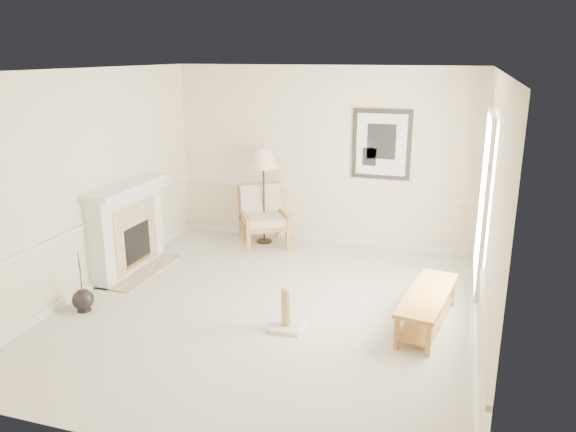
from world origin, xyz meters
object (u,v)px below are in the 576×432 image
object	(u,v)px
floor_vase	(83,300)
bench	(427,304)
armchair	(263,213)
scratching_post	(286,315)
floor_lamp	(264,161)

from	to	relation	value
floor_vase	bench	world-z (taller)	floor_vase
floor_vase	bench	bearing A→B (deg)	12.07
armchair	floor_vase	bearing A→B (deg)	-143.93
bench	scratching_post	distance (m)	1.64
scratching_post	floor_lamp	bearing A→B (deg)	114.53
bench	armchair	bearing A→B (deg)	142.16
armchair	scratching_post	xyz separation A→B (m)	(1.29, -2.76, -0.36)
floor_lamp	bench	size ratio (longest dim) A/B	1.05
floor_vase	armchair	distance (m)	3.34
armchair	bench	world-z (taller)	armchair
armchair	floor_lamp	world-z (taller)	floor_lamp
floor_lamp	bench	bearing A→B (deg)	-38.82
floor_lamp	floor_vase	bearing A→B (deg)	-111.51
floor_vase	armchair	xyz separation A→B (m)	(1.25, 3.07, 0.39)
floor_vase	floor_lamp	size ratio (longest dim) A/B	0.49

